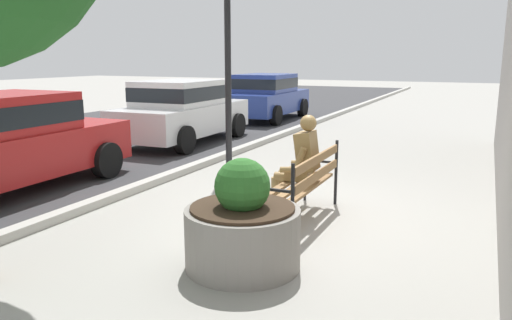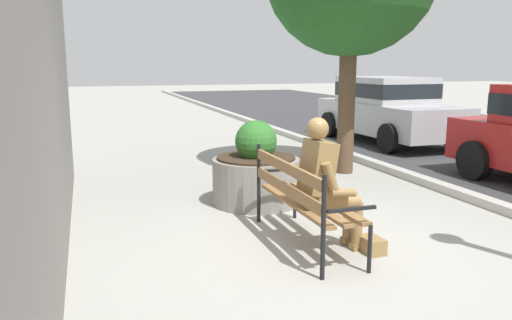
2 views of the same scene
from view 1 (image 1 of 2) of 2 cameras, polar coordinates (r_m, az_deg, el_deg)
name	(u,v)px [view 1 (image 1 of 2)]	position (r m, az deg, el deg)	size (l,w,h in m)	color
ground_plane	(307,215)	(6.85, 5.84, -6.34)	(80.00, 80.00, 0.00)	#9E9B93
curb_stone	(135,188)	(8.20, -13.69, -3.14)	(60.00, 0.20, 0.12)	#B2AFA8
park_bench	(305,180)	(6.51, 5.67, -2.32)	(1.80, 0.54, 0.95)	olive
bronze_statue_seated	(297,166)	(6.79, 4.72, -0.64)	(0.62, 0.77, 1.37)	olive
concrete_planter	(243,228)	(5.09, -1.55, -7.87)	(1.18, 1.18, 1.14)	gray
parked_car_red	(2,140)	(8.79, -27.10, 2.08)	(4.14, 1.99, 1.56)	#B21E1E
parked_car_white	(182,110)	(12.56, -8.50, 5.75)	(4.14, 1.99, 1.56)	silver
parked_car_blue	(267,95)	(17.17, 1.23, 7.45)	(4.14, 1.99, 1.56)	navy
lamp_post	(228,33)	(9.42, -3.28, 14.35)	(0.32, 0.32, 3.90)	black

